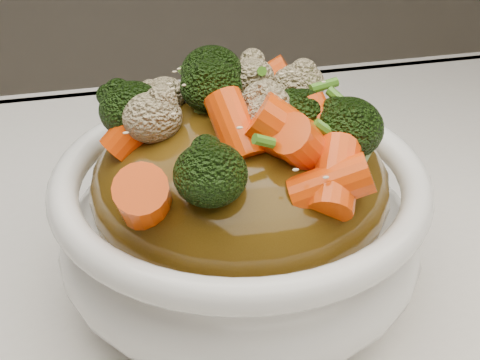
{
  "coord_description": "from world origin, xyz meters",
  "views": [
    {
      "loc": [
        -0.12,
        -0.3,
        1.06
      ],
      "look_at": [
        -0.04,
        0.06,
        0.83
      ],
      "focal_mm": 50.0,
      "sensor_mm": 36.0,
      "label": 1
    }
  ],
  "objects": [
    {
      "name": "sesame_seeds",
      "position": [
        -0.04,
        0.06,
        0.9
      ],
      "size": [
        0.21,
        0.21,
        0.01
      ],
      "primitive_type": null,
      "rotation": [
        0.0,
        0.0,
        0.24
      ],
      "color": "beige",
      "rests_on": "sauce_base"
    },
    {
      "name": "carrots",
      "position": [
        -0.04,
        0.06,
        0.9
      ],
      "size": [
        0.23,
        0.23,
        0.06
      ],
      "primitive_type": null,
      "rotation": [
        0.0,
        0.0,
        0.24
      ],
      "color": "#FF4C08",
      "rests_on": "sauce_base"
    },
    {
      "name": "tablecloth",
      "position": [
        0.0,
        0.0,
        0.73
      ],
      "size": [
        1.2,
        0.8,
        0.04
      ],
      "primitive_type": "cube",
      "color": "white",
      "rests_on": "dining_table"
    },
    {
      "name": "sauce_base",
      "position": [
        -0.04,
        0.06,
        0.83
      ],
      "size": [
        0.23,
        0.23,
        0.11
      ],
      "primitive_type": "ellipsoid",
      "rotation": [
        0.0,
        0.0,
        0.24
      ],
      "color": "#4F360D",
      "rests_on": "bowl"
    },
    {
      "name": "cauliflower",
      "position": [
        -0.04,
        0.06,
        0.9
      ],
      "size": [
        0.23,
        0.23,
        0.04
      ],
      "primitive_type": null,
      "rotation": [
        0.0,
        0.0,
        0.24
      ],
      "color": "tan",
      "rests_on": "sauce_base"
    },
    {
      "name": "broccoli",
      "position": [
        -0.04,
        0.06,
        0.9
      ],
      "size": [
        0.23,
        0.23,
        0.05
      ],
      "primitive_type": null,
      "rotation": [
        0.0,
        0.0,
        0.24
      ],
      "color": "black",
      "rests_on": "sauce_base"
    },
    {
      "name": "scallions",
      "position": [
        -0.04,
        0.06,
        0.9
      ],
      "size": [
        0.17,
        0.17,
        0.02
      ],
      "primitive_type": null,
      "rotation": [
        0.0,
        0.0,
        0.24
      ],
      "color": "#44841E",
      "rests_on": "sauce_base"
    },
    {
      "name": "bowl",
      "position": [
        -0.04,
        0.06,
        0.8
      ],
      "size": [
        0.29,
        0.29,
        0.1
      ],
      "primitive_type": null,
      "rotation": [
        0.0,
        0.0,
        0.24
      ],
      "color": "white",
      "rests_on": "tablecloth"
    }
  ]
}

